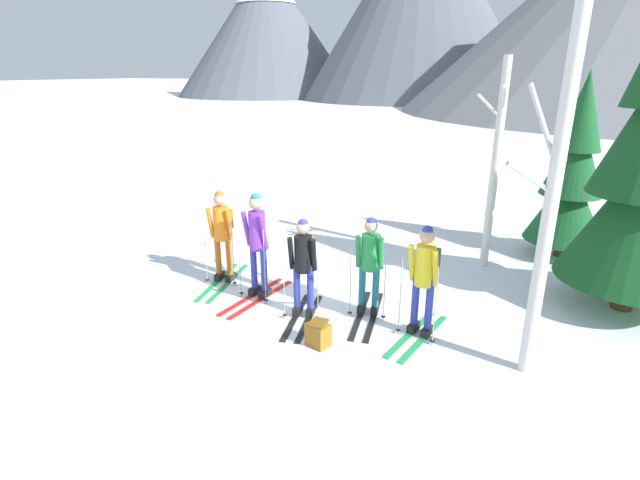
# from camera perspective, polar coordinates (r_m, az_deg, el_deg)

# --- Properties ---
(ground_plane) EXTENTS (400.00, 400.00, 0.00)m
(ground_plane) POSITION_cam_1_polar(r_m,az_deg,el_deg) (8.21, -2.49, -7.74)
(ground_plane) COLOR white
(skier_in_orange) EXTENTS (0.63, 1.79, 1.72)m
(skier_in_orange) POSITION_cam_1_polar(r_m,az_deg,el_deg) (8.98, -11.47, 1.00)
(skier_in_orange) COLOR green
(skier_in_orange) RESTS_ON ground
(skier_in_purple) EXTENTS (0.61, 1.74, 1.85)m
(skier_in_purple) POSITION_cam_1_polar(r_m,az_deg,el_deg) (8.20, -7.42, -0.07)
(skier_in_purple) COLOR red
(skier_in_purple) RESTS_ON ground
(skier_in_black) EXTENTS (0.64, 1.61, 1.62)m
(skier_in_black) POSITION_cam_1_polar(r_m,az_deg,el_deg) (7.55, -1.96, -2.68)
(skier_in_black) COLOR black
(skier_in_black) RESTS_ON ground
(skier_in_green) EXTENTS (0.61, 1.72, 1.63)m
(skier_in_green) POSITION_cam_1_polar(r_m,az_deg,el_deg) (7.65, 5.91, -2.49)
(skier_in_green) COLOR black
(skier_in_green) RESTS_ON ground
(skier_in_yellow) EXTENTS (0.62, 1.62, 1.71)m
(skier_in_yellow) POSITION_cam_1_polar(r_m,az_deg,el_deg) (7.13, 12.24, -4.04)
(skier_in_yellow) COLOR green
(skier_in_yellow) RESTS_ON ground
(pine_tree_mid) EXTENTS (1.56, 1.56, 3.78)m
(pine_tree_mid) POSITION_cam_1_polar(r_m,az_deg,el_deg) (11.10, 27.64, 6.72)
(pine_tree_mid) COLOR #51381E
(pine_tree_mid) RESTS_ON ground
(birch_tree_tall) EXTENTS (0.63, 0.97, 5.05)m
(birch_tree_tall) POSITION_cam_1_polar(r_m,az_deg,el_deg) (6.22, 25.91, 6.63)
(birch_tree_tall) COLOR silver
(birch_tree_tall) RESTS_ON ground
(birch_tree_slender) EXTENTS (0.52, 0.90, 4.01)m
(birch_tree_slender) POSITION_cam_1_polar(r_m,az_deg,el_deg) (9.81, 19.95, 8.35)
(birch_tree_slender) COLOR silver
(birch_tree_slender) RESTS_ON ground
(backpack_on_snow_front) EXTENTS (0.38, 0.33, 0.38)m
(backpack_on_snow_front) POSITION_cam_1_polar(r_m,az_deg,el_deg) (7.03, -0.21, -11.00)
(backpack_on_snow_front) COLOR #99661E
(backpack_on_snow_front) RESTS_ON ground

